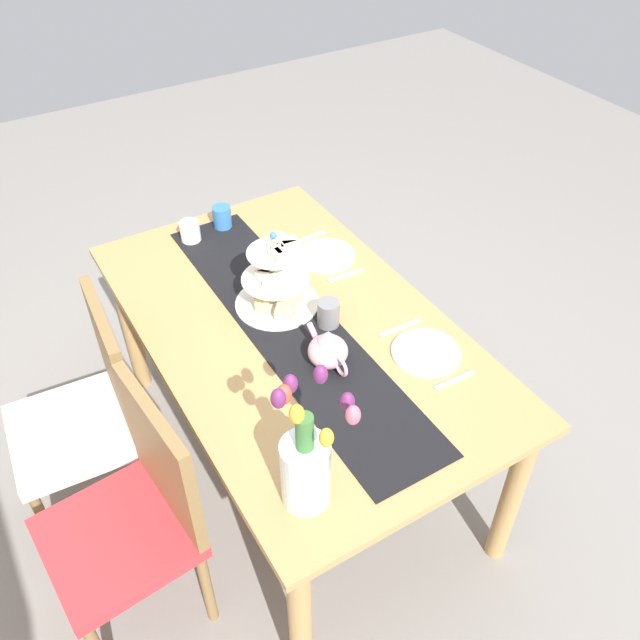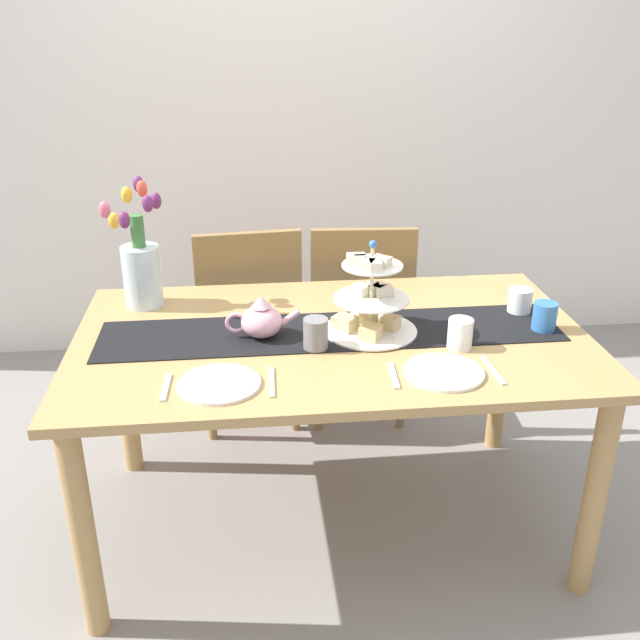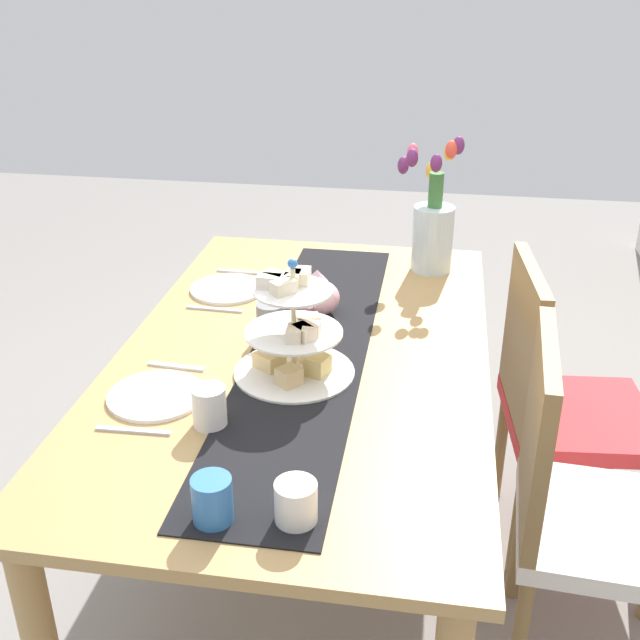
{
  "view_description": "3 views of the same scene",
  "coord_description": "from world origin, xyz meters",
  "px_view_note": "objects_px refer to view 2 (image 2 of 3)",
  "views": [
    {
      "loc": [
        -1.51,
        0.8,
        2.26
      ],
      "look_at": [
        -0.05,
        -0.07,
        0.77
      ],
      "focal_mm": 37.14,
      "sensor_mm": 36.0,
      "label": 1
    },
    {
      "loc": [
        -0.26,
        -2.03,
        1.69
      ],
      "look_at": [
        -0.04,
        0.02,
        0.78
      ],
      "focal_mm": 39.65,
      "sensor_mm": 36.0,
      "label": 2
    },
    {
      "loc": [
        1.76,
        0.33,
        1.71
      ],
      "look_at": [
        -0.07,
        0.03,
        0.8
      ],
      "focal_mm": 43.49,
      "sensor_mm": 36.0,
      "label": 3
    }
  ],
  "objects_px": {
    "chair_right": "(359,313)",
    "chair_left": "(248,318)",
    "dinner_plate_left": "(219,384)",
    "mug_white_text": "(460,334)",
    "tulip_vase": "(141,265)",
    "fork_right": "(394,375)",
    "dining_table": "(331,362)",
    "mug_grey": "(316,333)",
    "teapot": "(261,320)",
    "tiered_cake_stand": "(370,303)",
    "fork_left": "(166,387)",
    "mug_orange": "(545,317)",
    "dinner_plate_right": "(444,372)",
    "cream_jug": "(520,301)",
    "knife_left": "(272,382)",
    "knife_right": "(493,370)"
  },
  "relations": [
    {
      "from": "chair_right",
      "to": "chair_left",
      "type": "bearing_deg",
      "value": 179.98
    },
    {
      "from": "dinner_plate_left",
      "to": "mug_white_text",
      "type": "relative_size",
      "value": 2.42
    },
    {
      "from": "tulip_vase",
      "to": "fork_right",
      "type": "height_order",
      "value": "tulip_vase"
    },
    {
      "from": "dining_table",
      "to": "mug_grey",
      "type": "bearing_deg",
      "value": -121.54
    },
    {
      "from": "chair_right",
      "to": "teapot",
      "type": "distance_m",
      "value": 0.88
    },
    {
      "from": "tiered_cake_stand",
      "to": "teapot",
      "type": "height_order",
      "value": "tiered_cake_stand"
    },
    {
      "from": "fork_left",
      "to": "mug_orange",
      "type": "relative_size",
      "value": 1.58
    },
    {
      "from": "dinner_plate_right",
      "to": "dinner_plate_left",
      "type": "bearing_deg",
      "value": 180.0
    },
    {
      "from": "chair_left",
      "to": "dining_table",
      "type": "bearing_deg",
      "value": -69.33
    },
    {
      "from": "tulip_vase",
      "to": "mug_orange",
      "type": "xyz_separation_m",
      "value": [
        1.3,
        -0.35,
        -0.1
      ]
    },
    {
      "from": "tulip_vase",
      "to": "dinner_plate_right",
      "type": "xyz_separation_m",
      "value": [
        0.91,
        -0.61,
        -0.14
      ]
    },
    {
      "from": "chair_left",
      "to": "tiered_cake_stand",
      "type": "relative_size",
      "value": 2.99
    },
    {
      "from": "dining_table",
      "to": "teapot",
      "type": "height_order",
      "value": "teapot"
    },
    {
      "from": "dining_table",
      "to": "dinner_plate_left",
      "type": "height_order",
      "value": "dinner_plate_left"
    },
    {
      "from": "tiered_cake_stand",
      "to": "teapot",
      "type": "relative_size",
      "value": 1.28
    },
    {
      "from": "dinner_plate_left",
      "to": "fork_left",
      "type": "bearing_deg",
      "value": 180.0
    },
    {
      "from": "dining_table",
      "to": "cream_jug",
      "type": "xyz_separation_m",
      "value": [
        0.66,
        0.11,
        0.14
      ]
    },
    {
      "from": "chair_left",
      "to": "fork_left",
      "type": "height_order",
      "value": "chair_left"
    },
    {
      "from": "dinner_plate_right",
      "to": "knife_left",
      "type": "bearing_deg",
      "value": 180.0
    },
    {
      "from": "tiered_cake_stand",
      "to": "cream_jug",
      "type": "height_order",
      "value": "tiered_cake_stand"
    },
    {
      "from": "knife_left",
      "to": "mug_orange",
      "type": "xyz_separation_m",
      "value": [
        0.89,
        0.26,
        0.04
      ]
    },
    {
      "from": "dinner_plate_left",
      "to": "dinner_plate_right",
      "type": "bearing_deg",
      "value": 0.0
    },
    {
      "from": "chair_right",
      "to": "knife_left",
      "type": "height_order",
      "value": "chair_right"
    },
    {
      "from": "teapot",
      "to": "dinner_plate_left",
      "type": "distance_m",
      "value": 0.33
    },
    {
      "from": "chair_left",
      "to": "chair_right",
      "type": "relative_size",
      "value": 1.0
    },
    {
      "from": "teapot",
      "to": "knife_left",
      "type": "height_order",
      "value": "teapot"
    },
    {
      "from": "tiered_cake_stand",
      "to": "chair_right",
      "type": "bearing_deg",
      "value": 82.91
    },
    {
      "from": "tiered_cake_stand",
      "to": "dinner_plate_left",
      "type": "distance_m",
      "value": 0.57
    },
    {
      "from": "knife_left",
      "to": "dinner_plate_right",
      "type": "distance_m",
      "value": 0.49
    },
    {
      "from": "teapot",
      "to": "dinner_plate_right",
      "type": "distance_m",
      "value": 0.59
    },
    {
      "from": "tiered_cake_stand",
      "to": "dinner_plate_right",
      "type": "distance_m",
      "value": 0.36
    },
    {
      "from": "tulip_vase",
      "to": "chair_right",
      "type": "bearing_deg",
      "value": 25.61
    },
    {
      "from": "teapot",
      "to": "dining_table",
      "type": "bearing_deg",
      "value": 0.0
    },
    {
      "from": "tulip_vase",
      "to": "mug_grey",
      "type": "height_order",
      "value": "tulip_vase"
    },
    {
      "from": "tulip_vase",
      "to": "knife_right",
      "type": "relative_size",
      "value": 2.6
    },
    {
      "from": "dinner_plate_left",
      "to": "dinner_plate_right",
      "type": "height_order",
      "value": "same"
    },
    {
      "from": "chair_right",
      "to": "knife_right",
      "type": "distance_m",
      "value": 1.06
    },
    {
      "from": "chair_right",
      "to": "tiered_cake_stand",
      "type": "distance_m",
      "value": 0.79
    },
    {
      "from": "teapot",
      "to": "fork_left",
      "type": "xyz_separation_m",
      "value": [
        -0.27,
        -0.3,
        -0.06
      ]
    },
    {
      "from": "cream_jug",
      "to": "dinner_plate_right",
      "type": "bearing_deg",
      "value": -132.56
    },
    {
      "from": "chair_left",
      "to": "dinner_plate_left",
      "type": "relative_size",
      "value": 3.96
    },
    {
      "from": "dining_table",
      "to": "fork_right",
      "type": "relative_size",
      "value": 10.89
    },
    {
      "from": "chair_right",
      "to": "dining_table",
      "type": "bearing_deg",
      "value": -106.42
    },
    {
      "from": "teapot",
      "to": "fork_left",
      "type": "distance_m",
      "value": 0.41
    },
    {
      "from": "chair_left",
      "to": "dinner_plate_left",
      "type": "height_order",
      "value": "chair_left"
    },
    {
      "from": "fork_right",
      "to": "knife_right",
      "type": "height_order",
      "value": "same"
    },
    {
      "from": "dining_table",
      "to": "mug_grey",
      "type": "height_order",
      "value": "mug_grey"
    },
    {
      "from": "fork_left",
      "to": "tulip_vase",
      "type": "bearing_deg",
      "value": 101.71
    },
    {
      "from": "dining_table",
      "to": "dinner_plate_right",
      "type": "bearing_deg",
      "value": -46.71
    },
    {
      "from": "teapot",
      "to": "mug_grey",
      "type": "bearing_deg",
      "value": -31.89
    }
  ]
}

